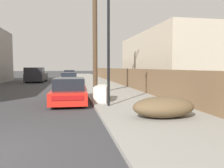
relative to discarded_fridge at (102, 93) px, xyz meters
name	(u,v)px	position (x,y,z in m)	size (l,w,h in m)	color
sidewalk_curb	(95,81)	(1.52, 16.93, -0.45)	(4.20, 63.00, 0.12)	gray
discarded_fridge	(102,93)	(0.00, 0.00, 0.00)	(1.09, 1.90, 0.81)	silver
parked_sports_car_red	(70,92)	(-1.65, 0.29, 0.08)	(1.94, 4.32, 1.32)	red
car_parked_mid	(69,79)	(-1.79, 12.69, 0.10)	(1.90, 4.30, 1.32)	silver
car_parked_far	(70,75)	(-1.69, 22.95, 0.15)	(1.99, 4.25, 1.43)	#5B1E19
pickup_truck	(36,75)	(-5.81, 17.30, 0.40)	(2.23, 5.45, 1.83)	#232328
utility_pole	(95,29)	(0.02, 3.29, 3.84)	(1.80, 0.31, 8.25)	#4C3826
street_lamp	(108,40)	(0.07, -1.60, 2.56)	(0.26, 0.26, 5.14)	black
brush_pile	(164,107)	(1.54, -4.24, -0.03)	(2.21, 1.28, 0.73)	brown
wooden_fence	(114,75)	(3.47, 13.87, 0.41)	(0.08, 43.28, 1.62)	brown
building_right_house	(170,61)	(7.57, 7.83, 1.95)	(6.00, 13.00, 4.92)	beige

